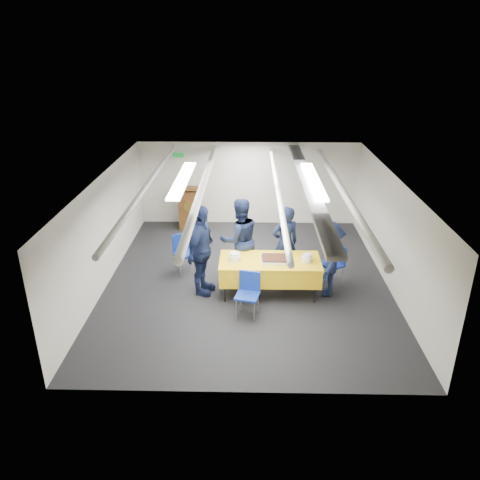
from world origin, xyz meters
name	(u,v)px	position (x,y,z in m)	size (l,w,h in m)	color
ground	(247,281)	(0.00, 0.00, 0.00)	(7.00, 7.00, 0.00)	black
room_shell	(252,196)	(0.09, 0.41, 1.81)	(6.00, 7.00, 2.30)	silver
serving_table	(270,269)	(0.46, -0.55, 0.56)	(2.03, 0.94, 0.77)	black
sheet_cake	(274,259)	(0.55, -0.60, 0.81)	(0.53, 0.41, 0.09)	white
plate_stack_left	(235,257)	(-0.25, -0.60, 0.85)	(0.24, 0.24, 0.17)	white
plate_stack_right	(307,258)	(1.19, -0.60, 0.85)	(0.21, 0.21, 0.16)	white
podium	(190,207)	(-1.60, 3.05, 0.61)	(0.62, 0.53, 1.25)	brown
chair_near	(248,290)	(0.04, -1.34, 0.53)	(0.50, 0.50, 0.87)	gray
chair_right	(335,260)	(1.87, -0.04, 0.53)	(0.57, 0.57, 0.87)	gray
chair_left	(183,249)	(-1.44, 0.44, 0.53)	(0.57, 0.57, 0.87)	gray
sailor_a	(285,244)	(0.80, 0.13, 0.83)	(0.61, 0.40, 1.67)	black
sailor_b	(240,239)	(-0.17, 0.15, 0.91)	(0.89, 0.69, 1.83)	black
sailor_c	(201,251)	(-0.92, -0.52, 0.95)	(1.11, 0.46, 1.90)	black
sailor_d	(329,259)	(1.64, -0.52, 0.79)	(1.01, 0.58, 1.57)	black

